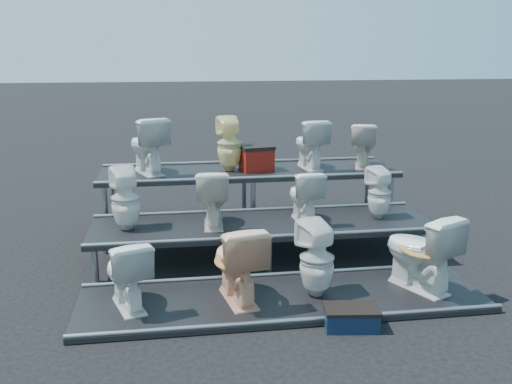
{
  "coord_description": "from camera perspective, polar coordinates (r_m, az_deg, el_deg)",
  "views": [
    {
      "loc": [
        -1.1,
        -6.67,
        2.56
      ],
      "look_at": [
        -0.07,
        0.1,
        0.83
      ],
      "focal_mm": 40.0,
      "sensor_mm": 36.0,
      "label": 1
    }
  ],
  "objects": [
    {
      "name": "step_stool",
      "position": [
        5.57,
        9.49,
        -12.41
      ],
      "size": [
        0.53,
        0.36,
        0.18
      ],
      "primitive_type": "cube",
      "rotation": [
        0.0,
        0.0,
        -0.13
      ],
      "color": "#0E1B34",
      "rests_on": "ground"
    },
    {
      "name": "toilet_1",
      "position": [
        5.79,
        -1.87,
        -7.0
      ],
      "size": [
        0.59,
        0.87,
        0.82
      ],
      "primitive_type": "imported",
      "rotation": [
        0.0,
        0.0,
        3.31
      ],
      "color": "#EEB38C",
      "rests_on": "tier_front"
    },
    {
      "name": "tier_front",
      "position": [
        6.03,
        2.69,
        -10.66
      ],
      "size": [
        4.2,
        1.2,
        0.06
      ],
      "primitive_type": "cube",
      "color": "black",
      "rests_on": "ground"
    },
    {
      "name": "toilet_7",
      "position": [
        7.37,
        12.25,
        -0.08
      ],
      "size": [
        0.36,
        0.36,
        0.66
      ],
      "primitive_type": "imported",
      "rotation": [
        0.0,
        0.0,
        3.38
      ],
      "color": "silver",
      "rests_on": "tier_mid"
    },
    {
      "name": "ground",
      "position": [
        7.22,
        0.66,
        -6.6
      ],
      "size": [
        80.0,
        80.0,
        0.0
      ],
      "primitive_type": "plane",
      "color": "black",
      "rests_on": "ground"
    },
    {
      "name": "toilet_5",
      "position": [
        6.91,
        -4.37,
        -0.54
      ],
      "size": [
        0.44,
        0.72,
        0.7
      ],
      "primitive_type": "imported",
      "rotation": [
        0.0,
        0.0,
        3.07
      ],
      "color": "beige",
      "rests_on": "tier_mid"
    },
    {
      "name": "toilet_8",
      "position": [
        8.08,
        -10.82,
        4.62
      ],
      "size": [
        0.69,
        0.89,
        0.79
      ],
      "primitive_type": "imported",
      "rotation": [
        0.0,
        0.0,
        3.51
      ],
      "color": "silver",
      "rests_on": "tier_back"
    },
    {
      "name": "tier_mid",
      "position": [
        7.15,
        0.67,
        -4.88
      ],
      "size": [
        4.2,
        1.2,
        0.46
      ],
      "primitive_type": "cube",
      "color": "black",
      "rests_on": "ground"
    },
    {
      "name": "tier_back",
      "position": [
        8.32,
        -0.78,
        -0.68
      ],
      "size": [
        4.2,
        1.2,
        0.86
      ],
      "primitive_type": "cube",
      "color": "black",
      "rests_on": "ground"
    },
    {
      "name": "toilet_6",
      "position": [
        7.08,
        4.85,
        -0.37
      ],
      "size": [
        0.41,
        0.67,
        0.66
      ],
      "primitive_type": "imported",
      "rotation": [
        0.0,
        0.0,
        3.2
      ],
      "color": "silver",
      "rests_on": "tier_mid"
    },
    {
      "name": "toilet_10",
      "position": [
        8.32,
        5.41,
        4.83
      ],
      "size": [
        0.47,
        0.74,
        0.72
      ],
      "primitive_type": "imported",
      "rotation": [
        0.0,
        0.0,
        3.24
      ],
      "color": "silver",
      "rests_on": "tier_back"
    },
    {
      "name": "toilet_11",
      "position": [
        8.56,
        10.63,
        4.67
      ],
      "size": [
        0.54,
        0.72,
        0.65
      ],
      "primitive_type": "imported",
      "rotation": [
        0.0,
        0.0,
        2.83
      ],
      "color": "beige",
      "rests_on": "tier_back"
    },
    {
      "name": "toilet_9",
      "position": [
        8.12,
        -2.69,
        4.83
      ],
      "size": [
        0.38,
        0.39,
        0.78
      ],
      "primitive_type": "imported",
      "rotation": [
        0.0,
        0.0,
        3.24
      ],
      "color": "#F5E39D",
      "rests_on": "tier_back"
    },
    {
      "name": "toilet_3",
      "position": [
        6.3,
        16.07,
        -5.67
      ],
      "size": [
        0.78,
        0.95,
        0.85
      ],
      "primitive_type": "imported",
      "rotation": [
        0.0,
        0.0,
        3.58
      ],
      "color": "silver",
      "rests_on": "tier_front"
    },
    {
      "name": "toilet_0",
      "position": [
        5.8,
        -12.81,
        -7.9
      ],
      "size": [
        0.59,
        0.79,
        0.72
      ],
      "primitive_type": "imported",
      "rotation": [
        0.0,
        0.0,
        3.45
      ],
      "color": "silver",
      "rests_on": "tier_front"
    },
    {
      "name": "red_crate",
      "position": [
        8.15,
        0.05,
        3.23
      ],
      "size": [
        0.49,
        0.42,
        0.31
      ],
      "primitive_type": "cube",
      "rotation": [
        0.0,
        0.0,
        0.18
      ],
      "color": "maroon",
      "rests_on": "tier_back"
    },
    {
      "name": "toilet_4",
      "position": [
        6.91,
        -12.92,
        -0.64
      ],
      "size": [
        0.41,
        0.42,
        0.76
      ],
      "primitive_type": "imported",
      "rotation": [
        0.0,
        0.0,
        3.38
      ],
      "color": "silver",
      "rests_on": "tier_mid"
    },
    {
      "name": "toilet_2",
      "position": [
        5.94,
        6.1,
        -6.63
      ],
      "size": [
        0.45,
        0.46,
        0.8
      ],
      "primitive_type": "imported",
      "rotation": [
        0.0,
        0.0,
        3.45
      ],
      "color": "silver",
      "rests_on": "tier_front"
    }
  ]
}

